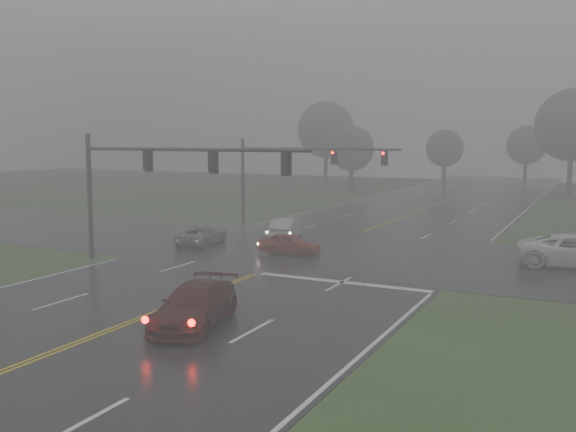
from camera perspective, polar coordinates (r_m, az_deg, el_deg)
The scene contains 15 objects.
ground at distance 21.03m, azimuth -22.72°, elevation -12.17°, with size 180.00×180.00×0.00m, color #2A471E.
main_road at distance 36.81m, azimuth 1.52°, elevation -3.49°, with size 18.00×160.00×0.02m, color black.
cross_street at distance 38.61m, azimuth 2.77°, elevation -3.00°, with size 120.00×14.00×0.02m, color black.
stop_bar at distance 30.03m, azimuth 4.81°, elevation -5.93°, with size 8.50×0.50×0.01m, color white.
sedan_maroon at distance 23.53m, azimuth -8.24°, elevation -9.64°, with size 2.06×5.06×1.47m, color #380A0A.
sedan_red at distance 37.00m, azimuth 0.14°, elevation -3.43°, with size 1.44×3.58×1.22m, color maroon.
sedan_silver at distance 42.63m, azimuth -0.11°, elevation -2.04°, with size 1.46×4.19×1.38m, color #B0B2B8.
car_grey at distance 40.70m, azimuth -7.62°, elevation -2.54°, with size 1.97×4.27×1.19m, color slate.
signal_gantry_near at distance 34.09m, azimuth -12.12°, elevation 3.80°, with size 13.53×0.30×6.92m.
signal_gantry_far at distance 48.28m, azimuth 0.08°, elevation 4.62°, with size 12.82×0.34×6.64m.
tree_nw_a at distance 79.31m, azimuth 5.67°, elevation 5.98°, with size 5.51×5.51×8.09m.
tree_ne_a at distance 81.02m, azimuth 23.96°, elevation 7.39°, with size 8.36×8.36×12.27m.
tree_n_mid at distance 94.66m, azimuth 13.76°, elevation 5.87°, with size 5.32×5.32×7.81m.
tree_nw_b at distance 91.30m, azimuth 3.39°, elevation 7.66°, with size 8.01×8.01×11.77m.
tree_n_far at distance 100.86m, azimuth 20.43°, elevation 5.93°, with size 5.76×5.76×8.46m.
Camera 1 is at (15.25, -12.82, 6.72)m, focal length 40.00 mm.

